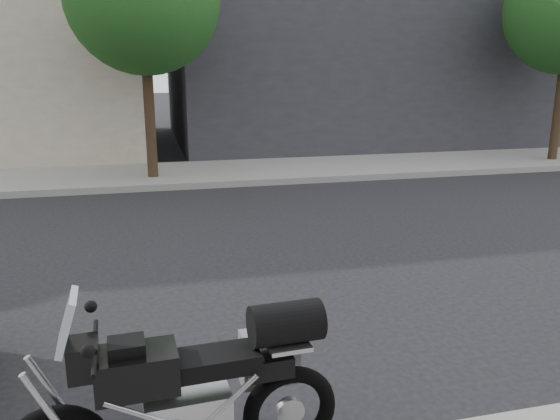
{
  "coord_description": "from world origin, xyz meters",
  "views": [
    {
      "loc": [
        2.1,
        7.01,
        2.58
      ],
      "look_at": [
        0.55,
        0.65,
        0.9
      ],
      "focal_mm": 35.0,
      "sensor_mm": 36.0,
      "label": 1
    }
  ],
  "objects": [
    {
      "name": "far_sidewalk",
      "position": [
        0.0,
        -6.5,
        0.07
      ],
      "size": [
        44.0,
        3.0,
        0.15
      ],
      "primitive_type": "cube",
      "color": "gray",
      "rests_on": "ground"
    },
    {
      "name": "far_building_dark",
      "position": [
        -7.0,
        -13.5,
        3.5
      ],
      "size": [
        16.0,
        11.0,
        7.0
      ],
      "color": "#2B2A30",
      "rests_on": "ground"
    },
    {
      "name": "motorcycle",
      "position": [
        1.86,
        3.87,
        0.58
      ],
      "size": [
        2.14,
        0.77,
        1.35
      ],
      "rotation": [
        0.0,
        0.0,
        0.06
      ],
      "color": "black",
      "rests_on": "ground"
    },
    {
      "name": "ground",
      "position": [
        0.0,
        0.0,
        0.0
      ],
      "size": [
        120.0,
        120.0,
        0.0
      ],
      "primitive_type": "plane",
      "color": "black",
      "rests_on": "ground"
    }
  ]
}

